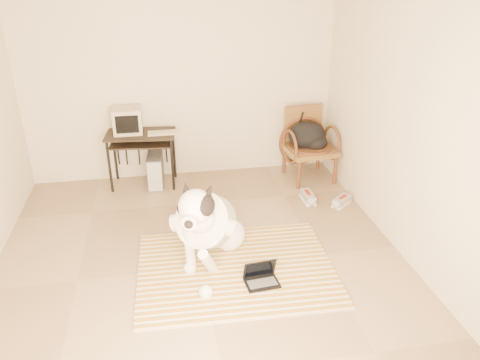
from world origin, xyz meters
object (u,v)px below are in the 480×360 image
object	(u,v)px
laptop	(261,277)
pc_tower	(156,170)
backpack	(308,137)
rattan_chair	(309,144)
crt_monitor	(128,120)
computer_desk	(141,141)
dog	(207,224)

from	to	relation	value
laptop	pc_tower	size ratio (longest dim) A/B	0.71
laptop	backpack	size ratio (longest dim) A/B	0.65
pc_tower	backpack	world-z (taller)	backpack
rattan_chair	laptop	bearing A→B (deg)	-117.37
rattan_chair	crt_monitor	bearing A→B (deg)	174.75
pc_tower	rattan_chair	size ratio (longest dim) A/B	0.49
computer_desk	backpack	size ratio (longest dim) A/B	1.82
laptop	pc_tower	bearing A→B (deg)	111.58
computer_desk	backpack	distance (m)	2.16
crt_monitor	backpack	world-z (taller)	crt_monitor
backpack	dog	bearing A→B (deg)	-133.11
computer_desk	pc_tower	world-z (taller)	computer_desk
dog	backpack	bearing A→B (deg)	46.89
pc_tower	backpack	distance (m)	2.05
laptop	computer_desk	bearing A→B (deg)	114.48
laptop	backpack	bearing A→B (deg)	62.64
backpack	pc_tower	bearing A→B (deg)	175.32
crt_monitor	pc_tower	size ratio (longest dim) A/B	0.77
laptop	crt_monitor	bearing A→B (deg)	116.67
dog	crt_monitor	distance (m)	2.10
laptop	crt_monitor	distance (m)	2.79
pc_tower	rattan_chair	bearing A→B (deg)	-3.15
dog	laptop	size ratio (longest dim) A/B	4.20
crt_monitor	rattan_chair	distance (m)	2.37
computer_desk	crt_monitor	xyz separation A→B (m)	(-0.14, 0.07, 0.26)
dog	laptop	xyz separation A→B (m)	(0.43, -0.49, -0.32)
computer_desk	crt_monitor	size ratio (longest dim) A/B	2.56
dog	pc_tower	world-z (taller)	dog
dog	computer_desk	xyz separation A→B (m)	(-0.63, 1.83, 0.22)
dog	backpack	size ratio (longest dim) A/B	2.74
laptop	crt_monitor	size ratio (longest dim) A/B	0.92
crt_monitor	pc_tower	distance (m)	0.73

